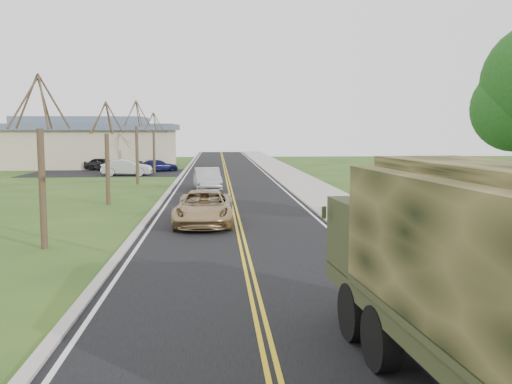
{
  "coord_description": "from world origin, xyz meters",
  "views": [
    {
      "loc": [
        -0.93,
        -10.22,
        4.13
      ],
      "look_at": [
        0.56,
        11.28,
        1.8
      ],
      "focal_mm": 40.0,
      "sensor_mm": 36.0,
      "label": 1
    }
  ],
  "objects": [
    {
      "name": "bare_tree_d",
      "position": [
        -7.0,
        46.0,
        2.55
      ],
      "size": [
        1.88,
        2.2,
        5.91
      ],
      "color": "#38281C",
      "rests_on": "ground"
    },
    {
      "name": "commercial_building",
      "position": [
        -15.98,
        55.97,
        2.69
      ],
      "size": [
        25.5,
        21.5,
        5.65
      ],
      "color": "tan",
      "rests_on": "ground"
    },
    {
      "name": "lot_car_navy",
      "position": [
        -6.81,
        47.74,
        0.59
      ],
      "size": [
        4.41,
        3.18,
        1.19
      ],
      "primitive_type": "imported",
      "rotation": [
        0.0,
        0.0,
        1.99
      ],
      "color": "#10123A",
      "rests_on": "ground"
    },
    {
      "name": "ground",
      "position": [
        0.0,
        0.0,
        0.0
      ],
      "size": [
        160.0,
        160.0,
        0.0
      ],
      "primitive_type": "plane",
      "color": "#234416",
      "rests_on": "ground"
    },
    {
      "name": "bare_tree_b",
      "position": [
        -7.0,
        22.0,
        2.48
      ],
      "size": [
        1.83,
        2.14,
        5.73
      ],
      "color": "#38281C",
      "rests_on": "ground"
    },
    {
      "name": "bare_tree_a",
      "position": [
        -7.0,
        10.0,
        2.63
      ],
      "size": [
        1.93,
        2.26,
        6.08
      ],
      "color": "#38281C",
      "rests_on": "ground"
    },
    {
      "name": "sedan_silver",
      "position": [
        -1.57,
        28.99,
        0.79
      ],
      "size": [
        2.11,
        4.9,
        1.57
      ],
      "primitive_type": "imported",
      "rotation": [
        0.0,
        0.0,
        0.1
      ],
      "color": "#B0B1B5",
      "rests_on": "ground"
    },
    {
      "name": "suv_champagne",
      "position": [
        -1.48,
        14.65,
        0.75
      ],
      "size": [
        2.63,
        5.46,
        1.5
      ],
      "primitive_type": "imported",
      "rotation": [
        0.0,
        0.0,
        -0.03
      ],
      "color": "tan",
      "rests_on": "ground"
    },
    {
      "name": "lot_car_dark",
      "position": [
        -12.64,
        49.65,
        0.67
      ],
      "size": [
        4.23,
        2.75,
        1.34
      ],
      "primitive_type": "imported",
      "rotation": [
        0.0,
        0.0,
        1.25
      ],
      "color": "black",
      "rests_on": "ground"
    },
    {
      "name": "bare_tree_c",
      "position": [
        -7.0,
        34.0,
        2.78
      ],
      "size": [
        2.04,
        2.39,
        6.42
      ],
      "color": "#38281C",
      "rests_on": "ground"
    },
    {
      "name": "road",
      "position": [
        0.0,
        40.0,
        0.01
      ],
      "size": [
        8.0,
        120.0,
        0.01
      ],
      "primitive_type": "cube",
      "color": "black",
      "rests_on": "ground"
    },
    {
      "name": "lot_car_silver",
      "position": [
        -9.14,
        42.74,
        0.75
      ],
      "size": [
        4.57,
        1.71,
        1.49
      ],
      "primitive_type": "imported",
      "rotation": [
        0.0,
        0.0,
        1.54
      ],
      "color": "silver",
      "rests_on": "ground"
    },
    {
      "name": "curb_right",
      "position": [
        4.15,
        40.0,
        0.06
      ],
      "size": [
        0.3,
        120.0,
        0.12
      ],
      "primitive_type": "cube",
      "color": "#9E998E",
      "rests_on": "ground"
    },
    {
      "name": "sidewalk_right",
      "position": [
        5.9,
        40.0,
        0.05
      ],
      "size": [
        3.2,
        120.0,
        0.1
      ],
      "primitive_type": "cube",
      "color": "#9E998E",
      "rests_on": "ground"
    },
    {
      "name": "curb_left",
      "position": [
        -4.15,
        40.0,
        0.05
      ],
      "size": [
        0.3,
        120.0,
        0.1
      ],
      "primitive_type": "cube",
      "color": "#9E998E",
      "rests_on": "ground"
    },
    {
      "name": "military_truck",
      "position": [
        3.02,
        -1.68,
        2.09
      ],
      "size": [
        3.08,
        7.49,
        3.65
      ],
      "rotation": [
        0.0,
        0.0,
        0.07
      ],
      "color": "black",
      "rests_on": "ground"
    }
  ]
}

